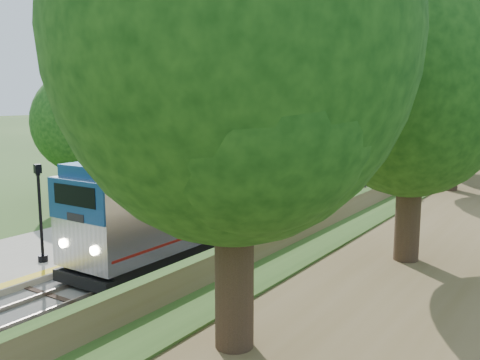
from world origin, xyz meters
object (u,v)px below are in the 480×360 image
Objects in this scene: signal_gantry at (452,119)px; station_building at (191,133)px; signal_farside at (363,169)px; train at (452,134)px; lamppost_far at (41,219)px.

station_building is at bearing -123.38° from signal_gantry.
signal_farside is at bearing -29.44° from station_building.
lamppost_far is (-3.63, -59.90, -0.06)m from train.
lamppost_far is at bearing -130.12° from signal_farside.
train is at bearing 97.32° from signal_farside.
station_building is at bearing 150.56° from signal_farside.
station_building is at bearing 114.21° from lamppost_far.
train is at bearing 86.53° from lamppost_far.
train reaches higher than lamppost_far.
signal_farside is at bearing 49.88° from lamppost_far.
signal_gantry is at bearing 82.77° from lamppost_far.
train is (14.00, 36.84, -1.76)m from station_building.
lamppost_far is at bearing -97.23° from signal_gantry.
station_building is 1.43× the size of signal_farside.
train is (-2.47, 11.85, -2.49)m from signal_gantry.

